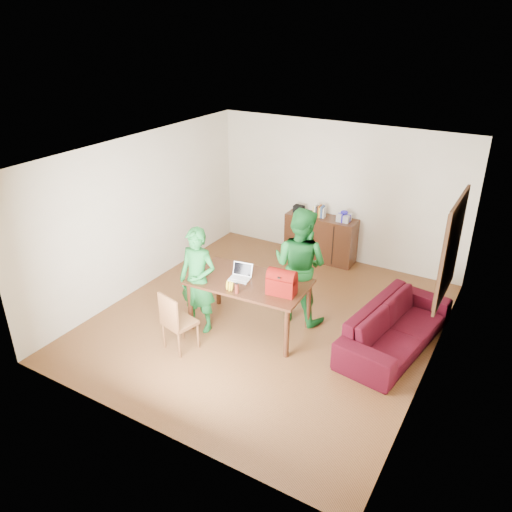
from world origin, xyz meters
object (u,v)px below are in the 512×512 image
Objects in this scene: table at (249,287)px; person_near at (198,280)px; person_far at (300,265)px; chair at (180,332)px; bottle at (237,288)px; red_bag at (282,284)px; laptop at (239,277)px; sofa at (396,327)px.

person_near is at bearing -154.07° from table.
person_far is at bearing 49.12° from table.
bottle is at bearing 54.96° from chair.
person_far reaches higher than red_bag.
chair is 2.73× the size of laptop.
person_near is 3.00m from sofa.
red_bag is (0.56, 0.31, 0.07)m from bottle.
bottle is at bearing 70.28° from person_far.
table is at bearing 5.50° from laptop.
person_near reaches higher than bottle.
red_bag reaches higher than laptop.
person_near is (-0.07, 0.58, 0.56)m from chair.
bottle is at bearing -88.76° from table.
person_near is 0.89× the size of person_far.
person_far is 4.58× the size of red_bag.
person_near is 0.76× the size of sofa.
person_near is 1.59m from person_far.
laptop is (-0.66, -0.71, -0.06)m from person_far.
red_bag is at bearing 8.28° from person_near.
sofa is (2.69, 1.64, 0.05)m from chair.
bottle is at bearing 126.75° from sofa.
chair is at bearing -125.77° from table.
laptop is at bearing 169.52° from red_bag.
person_far is 1.69m from sofa.
person_far is 0.77m from red_bag.
sofa is at bearing 27.82° from bottle.
chair is at bearing -125.84° from laptop.
bottle is 0.07× the size of sofa.
chair is 0.50× the size of person_far.
red_bag reaches higher than bottle.
table is at bearing 71.64° from chair.
red_bag is (0.74, -0.05, 0.11)m from laptop.
person_near reaches higher than red_bag.
table is at bearing 164.70° from red_bag.
table is at bearing 94.89° from bottle.
person_near reaches higher than chair.
table is 1.10× the size of person_near.
bottle reaches higher than table.
sofa is at bearing 20.75° from red_bag.
person_far is 0.85× the size of sofa.
bottle is 0.40× the size of red_bag.
bottle is at bearing -6.40° from person_near.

